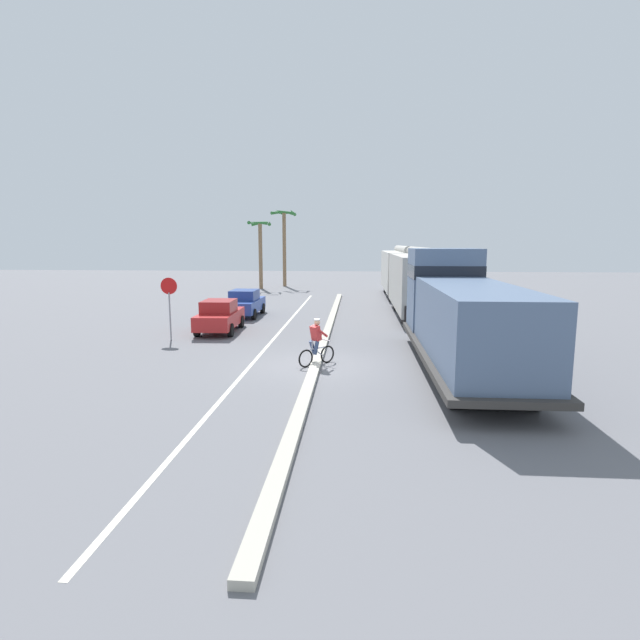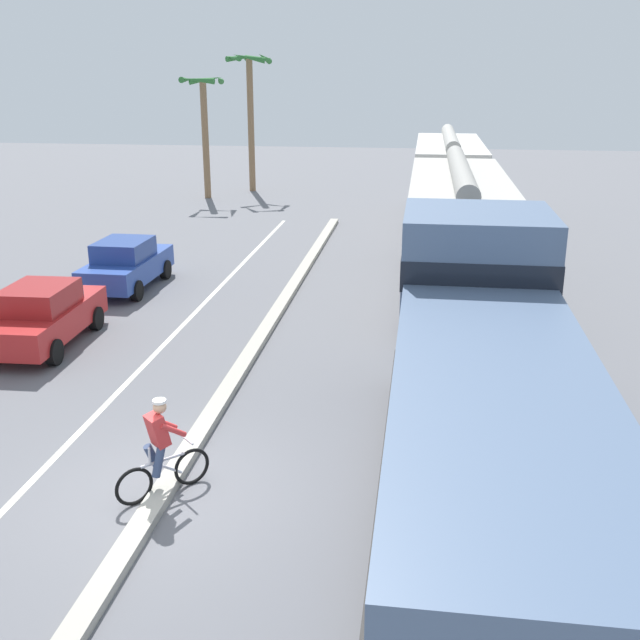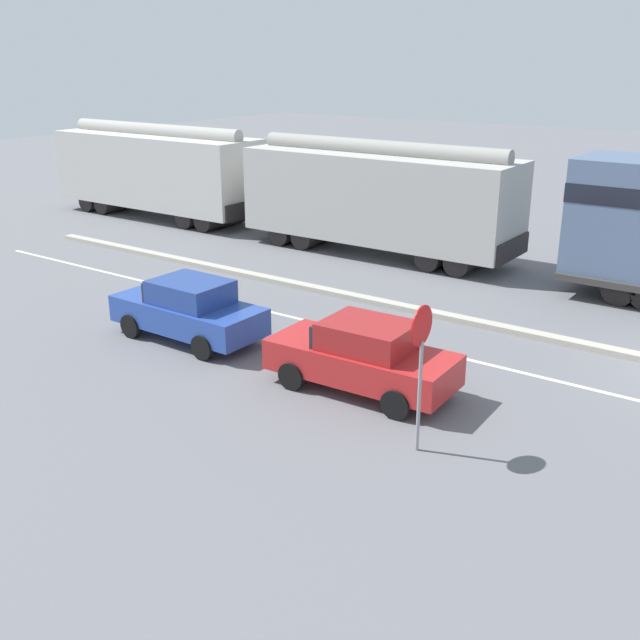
{
  "view_description": "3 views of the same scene",
  "coord_description": "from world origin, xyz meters",
  "views": [
    {
      "loc": [
        1.44,
        -17.71,
        4.46
      ],
      "look_at": [
        -0.0,
        1.81,
        1.4
      ],
      "focal_mm": 28.0,
      "sensor_mm": 36.0,
      "label": 1
    },
    {
      "loc": [
        4.08,
        -10.45,
        6.72
      ],
      "look_at": [
        2.17,
        3.4,
        2.06
      ],
      "focal_mm": 42.0,
      "sensor_mm": 36.0,
      "label": 2
    },
    {
      "loc": [
        -18.32,
        -1.5,
        7.07
      ],
      "look_at": [
        -3.75,
        8.82,
        0.71
      ],
      "focal_mm": 42.0,
      "sensor_mm": 36.0,
      "label": 3
    }
  ],
  "objects": [
    {
      "name": "parked_car_blue",
      "position": [
        -5.32,
        11.9,
        0.82
      ],
      "size": [
        1.87,
        4.22,
        1.62
      ],
      "color": "#28479E",
      "rests_on": "ground"
    },
    {
      "name": "cyclist",
      "position": [
        -0.0,
        0.03,
        0.82
      ],
      "size": [
        1.24,
        1.27,
        1.71
      ],
      "color": "black",
      "rests_on": "ground"
    },
    {
      "name": "lane_stripe",
      "position": [
        -2.4,
        6.0,
        0.0
      ],
      "size": [
        0.14,
        36.0,
        0.01
      ],
      "primitive_type": "cube",
      "color": "silver",
      "rests_on": "ground"
    },
    {
      "name": "locomotive",
      "position": [
        5.14,
        0.35,
        1.8
      ],
      "size": [
        3.1,
        11.61,
        4.2
      ],
      "color": "slate",
      "rests_on": "ground"
    },
    {
      "name": "hopper_car_middle",
      "position": [
        5.14,
        24.11,
        2.08
      ],
      "size": [
        2.9,
        10.6,
        4.18
      ],
      "color": "beige",
      "rests_on": "ground"
    },
    {
      "name": "palm_tree_far",
      "position": [
        -7.85,
        30.08,
        4.63
      ],
      "size": [
        2.29,
        2.23,
        6.56
      ],
      "color": "#846647",
      "rests_on": "ground"
    },
    {
      "name": "hopper_car_lead",
      "position": [
        5.14,
        12.51,
        2.08
      ],
      "size": [
        2.9,
        10.6,
        4.18
      ],
      "color": "#AEACA4",
      "rests_on": "ground"
    },
    {
      "name": "palm_tree_near",
      "position": [
        -5.93,
        32.9,
        5.52
      ],
      "size": [
        2.64,
        2.72,
        7.75
      ],
      "color": "#846647",
      "rests_on": "ground"
    },
    {
      "name": "parked_car_red",
      "position": [
        -5.39,
        6.52,
        0.82
      ],
      "size": [
        1.95,
        4.26,
        1.62
      ],
      "color": "red",
      "rests_on": "ground"
    },
    {
      "name": "ground_plane",
      "position": [
        0.0,
        0.0,
        0.0
      ],
      "size": [
        120.0,
        120.0,
        0.0
      ],
      "primitive_type": "plane",
      "color": "slate"
    },
    {
      "name": "median_curb",
      "position": [
        0.0,
        6.0,
        0.08
      ],
      "size": [
        0.36,
        36.0,
        0.16
      ],
      "primitive_type": "cube",
      "color": "#B2AD9E",
      "rests_on": "ground"
    }
  ]
}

